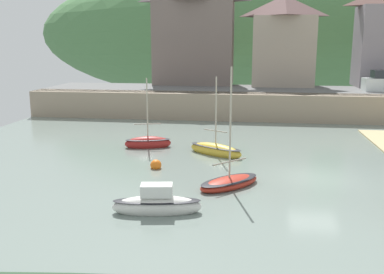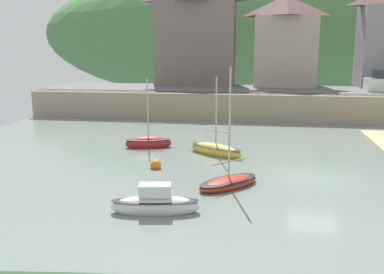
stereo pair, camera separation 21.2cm
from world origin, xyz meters
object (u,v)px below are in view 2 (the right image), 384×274
at_px(waterfront_building_centre, 285,40).
at_px(motorboat_with_cabin, 216,150).
at_px(dinghy_open_wooden, 229,182).
at_px(fishing_boat_green, 155,204).
at_px(sailboat_white_hull, 148,143).
at_px(waterfront_building_left, 196,30).
at_px(mooring_buoy, 156,165).

bearing_deg(waterfront_building_centre, motorboat_with_cabin, -103.73).
distance_m(dinghy_open_wooden, motorboat_with_cabin, 6.21).
distance_m(waterfront_building_centre, fishing_boat_green, 32.47).
bearing_deg(sailboat_white_hull, waterfront_building_left, 73.76).
height_order(dinghy_open_wooden, mooring_buoy, dinghy_open_wooden).
distance_m(fishing_boat_green, motorboat_with_cabin, 9.97).
height_order(waterfront_building_left, dinghy_open_wooden, waterfront_building_left).
relative_size(waterfront_building_centre, motorboat_with_cabin, 1.82).
height_order(waterfront_building_centre, motorboat_with_cabin, waterfront_building_centre).
relative_size(waterfront_building_left, fishing_boat_green, 2.98).
xyz_separation_m(waterfront_building_left, dinghy_open_wooden, (5.42, -27.29, -7.91)).
bearing_deg(waterfront_building_centre, mooring_buoy, -108.37).
bearing_deg(waterfront_building_left, waterfront_building_centre, 0.00).
relative_size(fishing_boat_green, sailboat_white_hull, 0.79).
height_order(waterfront_building_centre, fishing_boat_green, waterfront_building_centre).
bearing_deg(motorboat_with_cabin, waterfront_building_centre, 106.79).
distance_m(sailboat_white_hull, mooring_buoy, 5.08).
bearing_deg(mooring_buoy, dinghy_open_wooden, -31.55).
relative_size(fishing_boat_green, dinghy_open_wooden, 0.64).
relative_size(fishing_boat_green, motorboat_with_cabin, 0.75).
bearing_deg(sailboat_white_hull, dinghy_open_wooden, -66.88).
xyz_separation_m(fishing_boat_green, motorboat_with_cabin, (1.57, 9.85, -0.05)).
xyz_separation_m(waterfront_building_left, motorboat_with_cabin, (4.23, -21.20, -7.83)).
distance_m(dinghy_open_wooden, sailboat_white_hull, 9.43).
bearing_deg(fishing_boat_green, sailboat_white_hull, 96.45).
distance_m(dinghy_open_wooden, mooring_buoy, 4.95).
bearing_deg(motorboat_with_cabin, fishing_boat_green, -68.57).
relative_size(motorboat_with_cabin, sailboat_white_hull, 1.05).
distance_m(motorboat_with_cabin, mooring_buoy, 4.63).
xyz_separation_m(motorboat_with_cabin, sailboat_white_hull, (-4.63, 1.32, 0.01)).
bearing_deg(motorboat_with_cabin, dinghy_open_wooden, -48.40).
bearing_deg(mooring_buoy, waterfront_building_left, 92.78).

